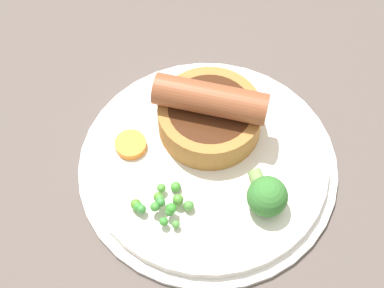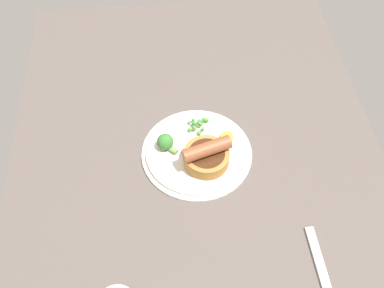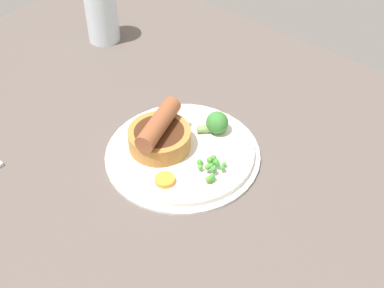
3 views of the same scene
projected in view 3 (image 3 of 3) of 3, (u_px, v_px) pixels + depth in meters
The scene contains 7 objects.
dining_table at pixel (176, 159), 83.47cm from camera, with size 110.00×80.00×3.00cm, color #564C47.
dinner_plate at pixel (184, 152), 81.57cm from camera, with size 23.68×23.68×1.40cm.
sausage_pudding at pixel (159, 135), 79.87cm from camera, with size 9.47×10.42×5.86cm.
pea_pile at pixel (211, 166), 76.99cm from camera, with size 4.32×4.90×1.72cm.
broccoli_floret_far at pixel (216, 123), 82.70cm from camera, with size 4.38×4.43×3.52cm.
carrot_slice_0 at pixel (165, 180), 75.70cm from camera, with size 2.87×2.87×0.75cm, color orange.
drinking_glass at pixel (102, 14), 102.31cm from camera, with size 6.19×6.19×10.91cm, color silver.
Camera 3 is at (-39.59, 44.20, 60.30)cm, focal length 50.00 mm.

